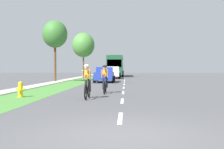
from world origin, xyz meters
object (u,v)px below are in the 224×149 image
object	(u,v)px
fire_hydrant_yellow	(20,90)
street_tree_far	(83,45)
cyclist_lead	(87,81)
cyclist_trailing	(105,79)
pickup_white	(112,72)
bus_dark_green	(116,65)
sedan_blue	(105,75)
street_tree_near	(55,34)

from	to	relation	value
fire_hydrant_yellow	street_tree_far	world-z (taller)	street_tree_far
cyclist_lead	cyclist_trailing	size ratio (longest dim) A/B	1.00
cyclist_trailing	pickup_white	size ratio (longest dim) A/B	0.34
pickup_white	bus_dark_green	size ratio (longest dim) A/B	0.44
pickup_white	street_tree_far	size ratio (longest dim) A/B	0.67
sedan_blue	pickup_white	size ratio (longest dim) A/B	0.84
cyclist_lead	pickup_white	distance (m)	25.06
sedan_blue	street_tree_far	distance (m)	20.92
fire_hydrant_yellow	pickup_white	size ratio (longest dim) A/B	0.15
bus_dark_green	cyclist_trailing	bearing A→B (deg)	-88.90
cyclist_trailing	street_tree_far	size ratio (longest dim) A/B	0.23
street_tree_far	fire_hydrant_yellow	bearing A→B (deg)	-86.15
fire_hydrant_yellow	street_tree_near	world-z (taller)	street_tree_near
bus_dark_green	street_tree_near	xyz separation A→B (m)	(-5.67, -19.40, 2.99)
cyclist_lead	sedan_blue	world-z (taller)	cyclist_lead
fire_hydrant_yellow	pickup_white	bearing A→B (deg)	82.52
pickup_white	street_tree_near	size ratio (longest dim) A/B	0.79
pickup_white	street_tree_far	distance (m)	11.96
cyclist_lead	pickup_white	world-z (taller)	pickup_white
sedan_blue	street_tree_near	size ratio (longest dim) A/B	0.67
cyclist_lead	street_tree_far	distance (m)	35.37
fire_hydrant_yellow	street_tree_far	distance (m)	34.57
cyclist_trailing	sedan_blue	bearing A→B (deg)	94.56
fire_hydrant_yellow	sedan_blue	size ratio (longest dim) A/B	0.18
cyclist_trailing	bus_dark_green	xyz separation A→B (m)	(-0.63, 32.64, 1.17)
fire_hydrant_yellow	cyclist_lead	xyz separation A→B (m)	(3.32, -0.50, 0.44)
sedan_blue	cyclist_trailing	bearing A→B (deg)	-85.44
bus_dark_green	street_tree_near	world-z (taller)	street_tree_near
cyclist_lead	street_tree_near	bearing A→B (deg)	109.64
cyclist_lead	street_tree_far	size ratio (longest dim) A/B	0.23
pickup_white	street_tree_near	world-z (taller)	street_tree_near
cyclist_lead	street_tree_far	bearing A→B (deg)	99.22
pickup_white	bus_dark_green	distance (m)	10.38
cyclist_lead	pickup_white	size ratio (longest dim) A/B	0.34
fire_hydrant_yellow	cyclist_lead	world-z (taller)	cyclist_lead
street_tree_near	sedan_blue	bearing A→B (deg)	-11.20
cyclist_trailing	bus_dark_green	bearing A→B (deg)	91.10
bus_dark_green	street_tree_near	size ratio (longest dim) A/B	1.80
cyclist_lead	cyclist_trailing	distance (m)	2.79
pickup_white	bus_dark_green	world-z (taller)	bus_dark_green
cyclist_trailing	street_tree_near	distance (m)	15.23
cyclist_trailing	street_tree_far	bearing A→B (deg)	101.04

